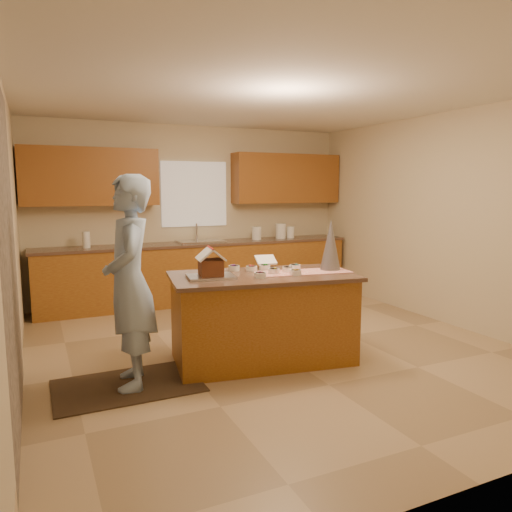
% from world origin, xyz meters
% --- Properties ---
extents(floor, '(5.50, 5.50, 0.00)m').
position_xyz_m(floor, '(0.00, 0.00, 0.00)').
color(floor, tan).
rests_on(floor, ground).
extents(ceiling, '(5.50, 5.50, 0.00)m').
position_xyz_m(ceiling, '(0.00, 0.00, 2.70)').
color(ceiling, silver).
rests_on(ceiling, floor).
extents(wall_back, '(5.50, 5.50, 0.00)m').
position_xyz_m(wall_back, '(0.00, 2.75, 1.35)').
color(wall_back, beige).
rests_on(wall_back, floor).
extents(wall_front, '(5.50, 5.50, 0.00)m').
position_xyz_m(wall_front, '(0.00, -2.75, 1.35)').
color(wall_front, beige).
rests_on(wall_front, floor).
extents(wall_left, '(5.50, 5.50, 0.00)m').
position_xyz_m(wall_left, '(-2.50, 0.00, 1.35)').
color(wall_left, beige).
rests_on(wall_left, floor).
extents(wall_right, '(5.50, 5.50, 0.00)m').
position_xyz_m(wall_right, '(2.50, 0.00, 1.35)').
color(wall_right, beige).
rests_on(wall_right, floor).
extents(stone_accent, '(0.00, 2.50, 2.50)m').
position_xyz_m(stone_accent, '(-2.48, -0.80, 1.25)').
color(stone_accent, gray).
rests_on(stone_accent, wall_left).
extents(window_curtain, '(1.05, 0.03, 1.00)m').
position_xyz_m(window_curtain, '(0.00, 2.72, 1.65)').
color(window_curtain, white).
rests_on(window_curtain, wall_back).
extents(back_counter_base, '(4.80, 0.60, 0.88)m').
position_xyz_m(back_counter_base, '(0.00, 2.45, 0.44)').
color(back_counter_base, '#98611F').
rests_on(back_counter_base, floor).
extents(back_counter_top, '(4.85, 0.63, 0.04)m').
position_xyz_m(back_counter_top, '(0.00, 2.45, 0.90)').
color(back_counter_top, brown).
rests_on(back_counter_top, back_counter_base).
extents(upper_cabinet_left, '(1.85, 0.35, 0.80)m').
position_xyz_m(upper_cabinet_left, '(-1.55, 2.57, 1.90)').
color(upper_cabinet_left, '#966020').
rests_on(upper_cabinet_left, wall_back).
extents(upper_cabinet_right, '(1.85, 0.35, 0.80)m').
position_xyz_m(upper_cabinet_right, '(1.55, 2.57, 1.90)').
color(upper_cabinet_right, '#966020').
rests_on(upper_cabinet_right, wall_back).
extents(sink, '(0.70, 0.45, 0.12)m').
position_xyz_m(sink, '(0.00, 2.45, 0.89)').
color(sink, silver).
rests_on(sink, back_counter_top).
extents(faucet, '(0.03, 0.03, 0.28)m').
position_xyz_m(faucet, '(0.00, 2.63, 1.06)').
color(faucet, silver).
rests_on(faucet, back_counter_top).
extents(island_base, '(1.85, 1.13, 0.85)m').
position_xyz_m(island_base, '(-0.26, -0.31, 0.43)').
color(island_base, '#98611F').
rests_on(island_base, floor).
extents(island_top, '(1.94, 1.22, 0.04)m').
position_xyz_m(island_top, '(-0.26, -0.31, 0.87)').
color(island_top, brown).
rests_on(island_top, island_base).
extents(table_runner, '(1.01, 0.49, 0.01)m').
position_xyz_m(table_runner, '(0.17, -0.38, 0.89)').
color(table_runner, red).
rests_on(table_runner, island_top).
extents(baking_tray, '(0.49, 0.39, 0.02)m').
position_xyz_m(baking_tray, '(-0.80, -0.28, 0.90)').
color(baking_tray, silver).
rests_on(baking_tray, island_top).
extents(cookbook, '(0.24, 0.20, 0.09)m').
position_xyz_m(cookbook, '(-0.06, 0.03, 0.98)').
color(cookbook, white).
rests_on(cookbook, island_top).
extents(tinsel_tree, '(0.24, 0.24, 0.53)m').
position_xyz_m(tinsel_tree, '(0.49, -0.38, 1.16)').
color(tinsel_tree, '#B2B2BF').
rests_on(tinsel_tree, island_top).
extents(rug, '(1.26, 0.82, 0.01)m').
position_xyz_m(rug, '(-1.64, -0.41, 0.01)').
color(rug, black).
rests_on(rug, floor).
extents(boy, '(0.54, 0.73, 1.85)m').
position_xyz_m(boy, '(-1.59, -0.41, 0.94)').
color(boy, '#96B1D5').
rests_on(boy, rug).
extents(canister_a, '(0.15, 0.15, 0.21)m').
position_xyz_m(canister_a, '(0.95, 2.45, 1.02)').
color(canister_a, white).
rests_on(canister_a, back_counter_top).
extents(canister_b, '(0.17, 0.17, 0.25)m').
position_xyz_m(canister_b, '(1.39, 2.45, 1.04)').
color(canister_b, white).
rests_on(canister_b, back_counter_top).
extents(canister_c, '(0.13, 0.13, 0.19)m').
position_xyz_m(canister_c, '(1.57, 2.45, 1.01)').
color(canister_c, white).
rests_on(canister_c, back_counter_top).
extents(paper_towel, '(0.10, 0.10, 0.23)m').
position_xyz_m(paper_towel, '(-1.66, 2.45, 1.03)').
color(paper_towel, white).
rests_on(paper_towel, back_counter_top).
extents(gingerbread_house, '(0.30, 0.31, 0.27)m').
position_xyz_m(gingerbread_house, '(-0.80, -0.28, 1.02)').
color(gingerbread_house, brown).
rests_on(gingerbread_house, baking_tray).
extents(candy_bowls, '(0.72, 0.62, 0.05)m').
position_xyz_m(candy_bowls, '(-0.14, -0.25, 0.92)').
color(candy_bowls, yellow).
rests_on(candy_bowls, island_top).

